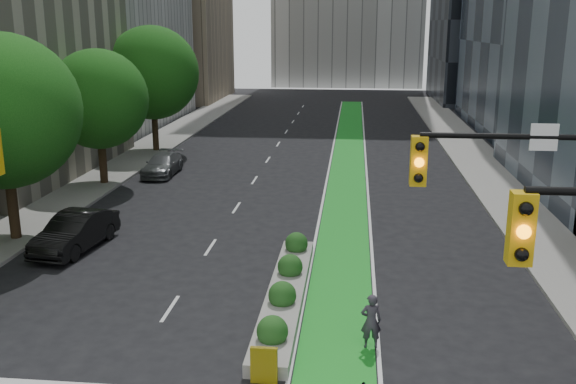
% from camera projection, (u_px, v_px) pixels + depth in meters
% --- Properties ---
extents(sidewalk_left, '(3.60, 90.00, 0.15)m').
position_uv_depth(sidewalk_left, '(110.00, 172.00, 40.17)').
color(sidewalk_left, gray).
rests_on(sidewalk_left, ground).
extents(sidewalk_right, '(3.60, 90.00, 0.15)m').
position_uv_depth(sidewalk_right, '(497.00, 181.00, 37.82)').
color(sidewalk_right, gray).
rests_on(sidewalk_right, ground).
extents(bike_lane_paint, '(2.20, 70.00, 0.01)m').
position_uv_depth(bike_lane_paint, '(348.00, 161.00, 43.52)').
color(bike_lane_paint, green).
rests_on(bike_lane_paint, ground).
extents(tree_mid, '(6.40, 6.40, 8.78)m').
position_uv_depth(tree_mid, '(2.00, 111.00, 26.19)').
color(tree_mid, black).
rests_on(tree_mid, ground).
extents(tree_midfar, '(5.60, 5.60, 7.76)m').
position_uv_depth(tree_midfar, '(98.00, 99.00, 35.97)').
color(tree_midfar, black).
rests_on(tree_midfar, ground).
extents(tree_far, '(6.60, 6.60, 9.00)m').
position_uv_depth(tree_far, '(152.00, 73.00, 45.41)').
color(tree_far, black).
rests_on(tree_far, ground).
extents(median_planter, '(1.20, 10.26, 1.10)m').
position_uv_depth(median_planter, '(286.00, 290.00, 21.51)').
color(median_planter, gray).
rests_on(median_planter, ground).
extents(cyclist, '(0.64, 0.46, 1.64)m').
position_uv_depth(cyclist, '(371.00, 321.00, 18.27)').
color(cyclist, '#38333E').
rests_on(cyclist, ground).
extents(parked_car_left_mid, '(2.21, 4.82, 1.53)m').
position_uv_depth(parked_car_left_mid, '(75.00, 232.00, 26.32)').
color(parked_car_left_mid, black).
rests_on(parked_car_left_mid, ground).
extents(parked_car_left_far, '(1.81, 4.42, 1.28)m').
position_uv_depth(parked_car_left_far, '(163.00, 165.00, 39.56)').
color(parked_car_left_far, '#56595B').
rests_on(parked_car_left_far, ground).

